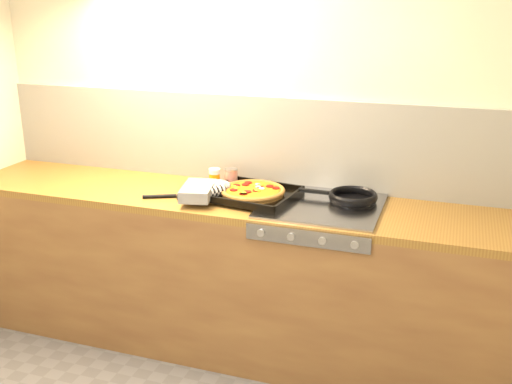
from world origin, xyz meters
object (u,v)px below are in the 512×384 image
(tomato_can, at_px, (231,178))
(juice_glass, at_px, (215,178))
(frying_pan, at_px, (352,197))
(pizza_on_tray, at_px, (238,191))

(tomato_can, xyz_separation_m, juice_glass, (-0.09, -0.03, 0.00))
(frying_pan, distance_m, tomato_can, 0.70)
(pizza_on_tray, bearing_deg, juice_glass, 141.39)
(frying_pan, xyz_separation_m, juice_glass, (-0.78, 0.04, 0.02))
(pizza_on_tray, xyz_separation_m, tomato_can, (-0.12, 0.19, 0.01))
(frying_pan, height_order, juice_glass, juice_glass)
(pizza_on_tray, distance_m, juice_glass, 0.26)
(juice_glass, bearing_deg, pizza_on_tray, -38.61)
(pizza_on_tray, distance_m, frying_pan, 0.59)
(pizza_on_tray, xyz_separation_m, frying_pan, (0.58, 0.12, -0.01))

